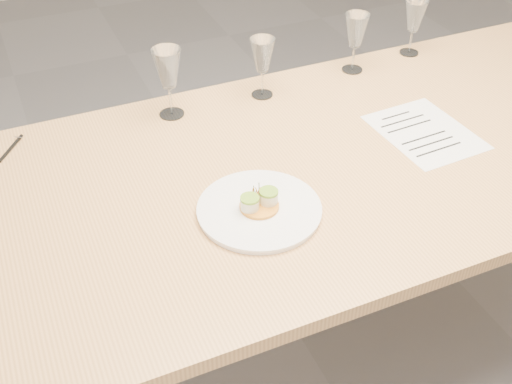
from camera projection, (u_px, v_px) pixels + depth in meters
name	position (u px, v px, depth m)	size (l,w,h in m)	color
ground	(300.00, 336.00, 2.22)	(7.00, 7.00, 0.00)	slate
dining_table	(310.00, 181.00, 1.80)	(2.40, 1.00, 0.75)	tan
dinner_plate	(259.00, 209.00, 1.58)	(0.31, 0.31, 0.08)	white
recipe_sheet	(425.00, 132.00, 1.86)	(0.26, 0.32, 0.00)	white
ballpoint_pen	(11.00, 148.00, 1.79)	(0.08, 0.11, 0.01)	black
wine_glass_0	(168.00, 70.00, 1.85)	(0.09, 0.09, 0.21)	white
wine_glass_1	(262.00, 57.00, 1.95)	(0.08, 0.08, 0.19)	white
wine_glass_2	(356.00, 32.00, 2.08)	(0.08, 0.08, 0.20)	white
wine_glass_3	(415.00, 17.00, 2.18)	(0.08, 0.08, 0.19)	white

